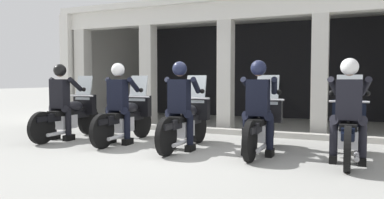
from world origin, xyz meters
name	(u,v)px	position (x,y,z in m)	size (l,w,h in m)	color
ground_plane	(230,129)	(0.00, 3.00, 0.00)	(80.00, 80.00, 0.00)	#999993
station_building	(248,52)	(-0.04, 4.83, 2.07)	(9.84, 4.23, 3.29)	black
kerb_strip	(219,131)	(-0.04, 2.23, 0.06)	(9.34, 0.24, 0.12)	#B7B5AD
motorcycle_far_left	(71,115)	(-2.76, 0.33, 0.50)	(0.62, 2.04, 1.35)	black
police_officer_far_left	(61,95)	(-2.76, 0.05, 0.94)	(0.63, 0.61, 1.58)	black
motorcycle_left	(127,117)	(-1.38, 0.42, 0.50)	(0.62, 2.04, 1.35)	black
police_officer_left	(119,96)	(-1.38, 0.14, 0.94)	(0.63, 0.61, 1.58)	black
motorcycle_center	(187,121)	(0.00, 0.31, 0.50)	(0.62, 2.04, 1.35)	black
police_officer_center	(180,98)	(0.00, 0.03, 0.94)	(0.63, 0.61, 1.58)	black
motorcycle_right	(262,124)	(1.38, 0.44, 0.50)	(0.62, 2.04, 1.35)	black
police_officer_right	(258,99)	(1.38, 0.15, 0.94)	(0.63, 0.61, 1.58)	black
motorcycle_far_right	(348,128)	(2.76, 0.37, 0.50)	(0.62, 2.04, 1.35)	black
police_officer_far_right	(349,102)	(2.76, 0.09, 0.94)	(0.63, 0.61, 1.58)	black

